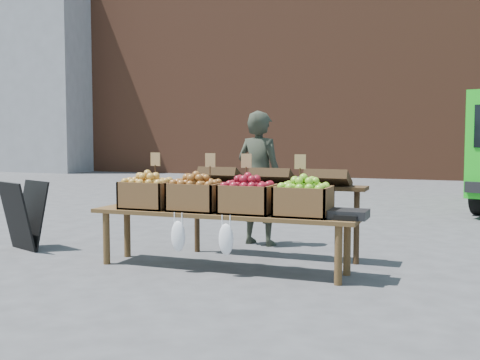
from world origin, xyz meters
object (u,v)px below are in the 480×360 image
at_px(vendor, 259,178).
at_px(weighing_scale, 349,214).
at_px(crate_russet_pears, 196,197).
at_px(crate_red_apples, 248,199).
at_px(back_table, 273,210).
at_px(display_bench, 222,241).
at_px(chalkboard_sign, 24,215).
at_px(crate_golden_apples, 148,195).
at_px(crate_green_apples, 303,201).

height_order(vendor, weighing_scale, vendor).
height_order(vendor, crate_russet_pears, vendor).
bearing_deg(crate_red_apples, vendor, 104.83).
relative_size(back_table, crate_red_apples, 4.20).
height_order(back_table, crate_red_apples, back_table).
bearing_deg(weighing_scale, crate_red_apples, 180.00).
xyz_separation_m(crate_russet_pears, weighing_scale, (1.52, 0.00, -0.10)).
xyz_separation_m(vendor, display_bench, (0.10, -1.40, -0.52)).
xyz_separation_m(vendor, crate_red_apples, (0.37, -1.40, -0.09)).
distance_m(vendor, crate_russet_pears, 1.41).
relative_size(vendor, crate_red_apples, 3.22).
bearing_deg(chalkboard_sign, crate_red_apples, 19.73).
relative_size(chalkboard_sign, crate_red_apples, 1.61).
bearing_deg(display_bench, crate_golden_apples, 180.00).
xyz_separation_m(vendor, weighing_scale, (1.35, -1.40, -0.19)).
relative_size(back_table, weighing_scale, 6.18).
relative_size(crate_golden_apples, weighing_scale, 1.47).
height_order(display_bench, crate_golden_apples, crate_golden_apples).
distance_m(vendor, crate_golden_apples, 1.58).
distance_m(chalkboard_sign, back_table, 2.88).
height_order(vendor, display_bench, vendor).
height_order(crate_red_apples, crate_green_apples, same).
bearing_deg(crate_golden_apples, chalkboard_sign, 175.98).
relative_size(back_table, crate_golden_apples, 4.20).
bearing_deg(crate_russet_pears, vendor, 82.69).
bearing_deg(vendor, crate_red_apples, 116.40).
height_order(back_table, weighing_scale, back_table).
xyz_separation_m(crate_red_apples, weighing_scale, (0.97, 0.00, -0.10)).
xyz_separation_m(display_bench, weighing_scale, (1.25, 0.00, 0.33)).
bearing_deg(crate_green_apples, crate_golden_apples, 180.00).
bearing_deg(crate_green_apples, crate_red_apples, 180.00).
bearing_deg(crate_golden_apples, crate_russet_pears, 0.00).
relative_size(chalkboard_sign, display_bench, 0.30).
relative_size(display_bench, crate_golden_apples, 5.40).
bearing_deg(crate_russet_pears, chalkboard_sign, 176.96).
relative_size(display_bench, weighing_scale, 7.94).
xyz_separation_m(crate_golden_apples, weighing_scale, (2.08, 0.00, -0.10)).
distance_m(vendor, crate_green_apples, 1.68).
bearing_deg(weighing_scale, crate_golden_apples, 180.00).
relative_size(crate_russet_pears, crate_red_apples, 1.00).
bearing_deg(crate_russet_pears, crate_golden_apples, 180.00).
height_order(chalkboard_sign, weighing_scale, chalkboard_sign).
xyz_separation_m(crate_golden_apples, crate_russet_pears, (0.55, 0.00, 0.00)).
distance_m(crate_golden_apples, crate_green_apples, 1.65).
distance_m(display_bench, crate_golden_apples, 0.93).
xyz_separation_m(chalkboard_sign, back_table, (2.82, 0.60, 0.12)).
xyz_separation_m(display_bench, crate_russet_pears, (-0.28, 0.00, 0.42)).
height_order(crate_russet_pears, weighing_scale, crate_russet_pears).
distance_m(display_bench, weighing_scale, 1.29).
relative_size(chalkboard_sign, back_table, 0.38).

